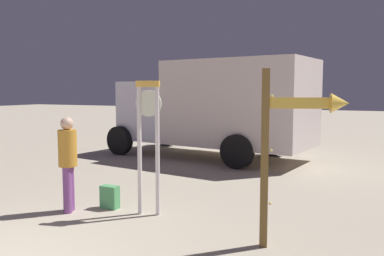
% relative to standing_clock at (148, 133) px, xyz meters
% --- Properties ---
extents(standing_clock, '(0.42, 0.19, 2.19)m').
position_rel_standing_clock_xyz_m(standing_clock, '(0.00, 0.00, 0.00)').
color(standing_clock, white).
rests_on(standing_clock, ground_plane).
extents(arrow_sign, '(1.07, 0.43, 2.32)m').
position_rel_standing_clock_xyz_m(arrow_sign, '(2.40, -0.46, 0.15)').
color(arrow_sign, brown).
rests_on(arrow_sign, ground_plane).
extents(person_near_clock, '(0.31, 0.31, 1.60)m').
position_rel_standing_clock_xyz_m(person_near_clock, '(-1.30, -0.44, -0.45)').
color(person_near_clock, '#81468C').
rests_on(person_near_clock, ground_plane).
extents(backpack, '(0.31, 0.21, 0.40)m').
position_rel_standing_clock_xyz_m(backpack, '(-0.79, 0.01, -1.15)').
color(backpack, '#4E9F5E').
rests_on(backpack, ground_plane).
extents(box_truck_near, '(6.39, 3.42, 2.89)m').
position_rel_standing_clock_xyz_m(box_truck_near, '(-1.00, 5.69, 0.23)').
color(box_truck_near, silver).
rests_on(box_truck_near, ground_plane).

